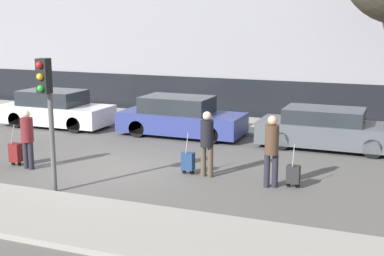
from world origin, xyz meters
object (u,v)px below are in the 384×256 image
at_px(pedestrian_left, 27,136).
at_px(parked_car_2, 328,129).
at_px(parked_car_0, 56,110).
at_px(traffic_light, 47,98).
at_px(trolley_right, 293,174).
at_px(pedestrian_right, 272,147).
at_px(parked_car_1, 181,118).
at_px(trolley_center, 188,161).
at_px(pedestrian_center, 207,140).
at_px(trolley_left, 16,153).

bearing_deg(pedestrian_left, parked_car_2, 48.42).
relative_size(parked_car_0, traffic_light, 1.33).
distance_m(parked_car_0, trolley_right, 10.94).
height_order(pedestrian_left, pedestrian_right, pedestrian_right).
bearing_deg(parked_car_1, trolley_right, -42.16).
xyz_separation_m(trolley_center, pedestrian_right, (2.34, -0.29, 0.68)).
xyz_separation_m(parked_car_0, pedestrian_left, (2.91, -5.29, 0.29)).
bearing_deg(pedestrian_left, traffic_light, -27.56).
bearing_deg(trolley_center, traffic_light, -131.99).
relative_size(pedestrian_center, trolley_right, 1.59).
relative_size(parked_car_0, pedestrian_right, 2.36).
relative_size(pedestrian_center, traffic_light, 0.54).
bearing_deg(pedestrian_center, pedestrian_right, -5.31).
bearing_deg(traffic_light, parked_car_2, 52.16).
bearing_deg(parked_car_2, traffic_light, -127.84).
xyz_separation_m(trolley_center, traffic_light, (-2.43, -2.70, 1.96)).
bearing_deg(pedestrian_right, pedestrian_center, -26.89).
xyz_separation_m(parked_car_1, traffic_light, (-0.36, -7.04, 1.65)).
xyz_separation_m(parked_car_0, traffic_light, (4.79, -6.82, 1.66)).
bearing_deg(trolley_right, trolley_center, 177.67).
relative_size(trolley_center, pedestrian_right, 0.63).
bearing_deg(trolley_left, trolley_right, 6.98).
bearing_deg(pedestrian_center, pedestrian_left, -163.76).
bearing_deg(parked_car_1, pedestrian_right, -46.45).
bearing_deg(parked_car_0, parked_car_2, 1.37).
relative_size(trolley_center, trolley_right, 1.03).
distance_m(parked_car_2, pedestrian_center, 5.08).
xyz_separation_m(parked_car_0, trolley_left, (2.37, -5.18, -0.27)).
relative_size(parked_car_0, trolley_center, 3.77).
distance_m(pedestrian_center, trolley_center, 0.85).
bearing_deg(trolley_right, trolley_left, -173.02).
xyz_separation_m(parked_car_1, pedestrian_center, (2.62, -4.37, 0.34)).
bearing_deg(pedestrian_left, parked_car_0, 130.31).
bearing_deg(traffic_light, pedestrian_left, 140.94).
bearing_deg(trolley_center, trolley_left, -167.67).
xyz_separation_m(trolley_left, traffic_light, (2.42, -1.64, 1.93)).
bearing_deg(trolley_center, pedestrian_right, -7.09).
xyz_separation_m(parked_car_2, pedestrian_left, (-7.37, -5.54, 0.32)).
bearing_deg(traffic_light, pedestrian_center, 41.88).
xyz_separation_m(parked_car_1, trolley_center, (2.07, -4.34, -0.30)).
bearing_deg(parked_car_0, trolley_center, -29.73).
bearing_deg(trolley_center, pedestrian_left, -164.83).
relative_size(parked_car_1, pedestrian_center, 2.52).
xyz_separation_m(parked_car_2, pedestrian_center, (-2.51, -4.40, 0.38)).
bearing_deg(parked_car_2, pedestrian_center, -119.74).
bearing_deg(parked_car_1, pedestrian_left, -112.14).
xyz_separation_m(trolley_right, traffic_light, (-5.29, -2.58, 1.97)).
bearing_deg(trolley_left, pedestrian_center, 10.82).
bearing_deg(pedestrian_center, parked_car_0, 154.91).
xyz_separation_m(parked_car_2, trolley_right, (-0.20, -4.49, -0.28)).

